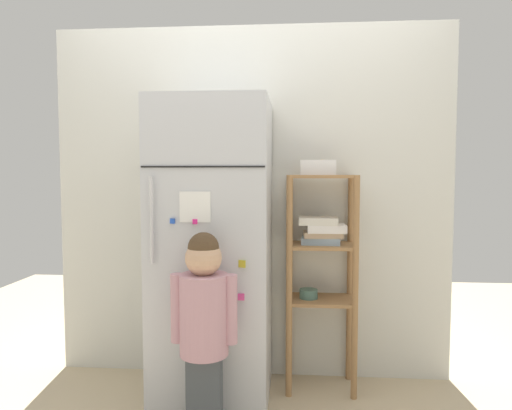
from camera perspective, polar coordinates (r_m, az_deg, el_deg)
The scene contains 6 objects.
ground_plane at distance 2.87m, azimuth -1.28°, elevation -22.59°, with size 6.00×6.00×0.00m, color tan.
kitchen_wall_back at distance 2.92m, azimuth -0.62°, elevation 0.23°, with size 2.47×0.03×2.19m, color silver.
refrigerator at distance 2.65m, azimuth -5.29°, elevation -5.59°, with size 0.64×0.62×1.69m.
child_standing at distance 2.30m, azimuth -6.41°, elevation -13.17°, with size 0.32×0.24×1.00m.
pantry_shelf_unit at distance 2.77m, azimuth 7.97°, elevation -6.04°, with size 0.41×0.29×1.27m.
fruit_bin at distance 2.73m, azimuth 7.59°, elevation 4.52°, with size 0.20×0.15×0.09m.
Camera 1 is at (0.27, -2.56, 1.28)m, focal length 32.54 mm.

